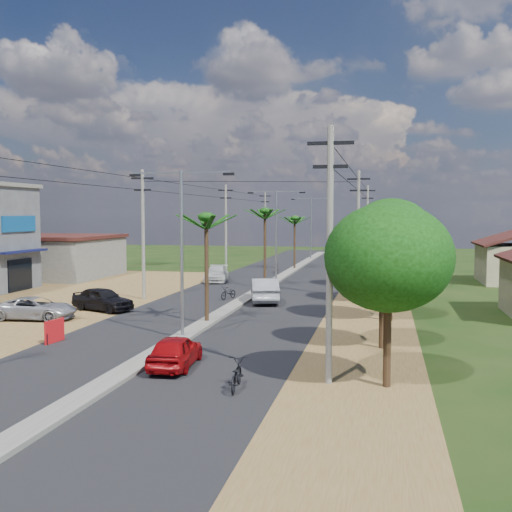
# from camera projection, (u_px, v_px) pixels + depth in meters

# --- Properties ---
(ground) EXTENTS (160.00, 160.00, 0.00)m
(ground) POSITION_uv_depth(u_px,v_px,m) (182.00, 339.00, 28.50)
(ground) COLOR black
(ground) RESTS_ON ground
(road) EXTENTS (12.00, 110.00, 0.04)m
(road) POSITION_uv_depth(u_px,v_px,m) (251.00, 296.00, 43.12)
(road) COLOR black
(road) RESTS_ON ground
(median) EXTENTS (1.00, 90.00, 0.18)m
(median) POSITION_uv_depth(u_px,v_px,m) (260.00, 290.00, 46.04)
(median) COLOR #605E56
(median) RESTS_ON ground
(dirt_lot_west) EXTENTS (18.00, 46.00, 0.04)m
(dirt_lot_west) POSITION_uv_depth(u_px,v_px,m) (7.00, 304.00, 39.46)
(dirt_lot_west) COLOR brown
(dirt_lot_west) RESTS_ON ground
(dirt_shoulder_east) EXTENTS (5.00, 90.00, 0.03)m
(dirt_shoulder_east) POSITION_uv_depth(u_px,v_px,m) (371.00, 300.00, 41.33)
(dirt_shoulder_east) COLOR brown
(dirt_shoulder_east) RESTS_ON ground
(low_shed) EXTENTS (10.40, 10.40, 3.95)m
(low_shed) POSITION_uv_depth(u_px,v_px,m) (54.00, 256.00, 56.18)
(low_shed) COLOR #605E56
(low_shed) RESTS_ON ground
(tree_east_a) EXTENTS (4.40, 4.40, 6.37)m
(tree_east_a) POSITION_uv_depth(u_px,v_px,m) (389.00, 258.00, 20.33)
(tree_east_a) COLOR black
(tree_east_a) RESTS_ON ground
(tree_east_b) EXTENTS (4.00, 4.00, 5.83)m
(tree_east_b) POSITION_uv_depth(u_px,v_px,m) (383.00, 256.00, 26.25)
(tree_east_b) COLOR black
(tree_east_b) RESTS_ON ground
(tree_east_c) EXTENTS (4.60, 4.60, 6.83)m
(tree_east_c) POSITION_uv_depth(u_px,v_px,m) (391.00, 234.00, 32.94)
(tree_east_c) COLOR black
(tree_east_c) RESTS_ON ground
(tree_east_d) EXTENTS (4.20, 4.20, 6.13)m
(tree_east_d) POSITION_uv_depth(u_px,v_px,m) (385.00, 238.00, 39.86)
(tree_east_d) COLOR black
(tree_east_d) RESTS_ON ground
(tree_east_e) EXTENTS (4.80, 4.80, 7.14)m
(tree_east_e) POSITION_uv_depth(u_px,v_px,m) (388.00, 225.00, 47.57)
(tree_east_e) COLOR black
(tree_east_e) RESTS_ON ground
(tree_east_f) EXTENTS (3.80, 3.80, 5.52)m
(tree_east_f) POSITION_uv_depth(u_px,v_px,m) (383.00, 236.00, 55.54)
(tree_east_f) COLOR black
(tree_east_f) RESTS_ON ground
(tree_east_g) EXTENTS (5.00, 5.00, 7.38)m
(tree_east_g) POSITION_uv_depth(u_px,v_px,m) (389.00, 221.00, 63.11)
(tree_east_g) COLOR black
(tree_east_g) RESTS_ON ground
(tree_east_h) EXTENTS (4.40, 4.40, 6.52)m
(tree_east_h) POSITION_uv_depth(u_px,v_px,m) (386.00, 225.00, 71.02)
(tree_east_h) COLOR black
(tree_east_h) RESTS_ON ground
(palm_median_near) EXTENTS (2.00, 2.00, 6.15)m
(palm_median_near) POSITION_uv_depth(u_px,v_px,m) (206.00, 222.00, 32.01)
(palm_median_near) COLOR black
(palm_median_near) RESTS_ON ground
(palm_median_mid) EXTENTS (2.00, 2.00, 6.55)m
(palm_median_mid) POSITION_uv_depth(u_px,v_px,m) (265.00, 215.00, 47.58)
(palm_median_mid) COLOR black
(palm_median_mid) RESTS_ON ground
(palm_median_far) EXTENTS (2.00, 2.00, 5.85)m
(palm_median_far) POSITION_uv_depth(u_px,v_px,m) (295.00, 220.00, 63.23)
(palm_median_far) COLOR black
(palm_median_far) RESTS_ON ground
(streetlight_near) EXTENTS (5.10, 0.18, 8.00)m
(streetlight_near) POSITION_uv_depth(u_px,v_px,m) (182.00, 239.00, 28.16)
(streetlight_near) COLOR gray
(streetlight_near) RESTS_ON ground
(streetlight_mid) EXTENTS (5.10, 0.18, 8.00)m
(streetlight_mid) POSITION_uv_depth(u_px,v_px,m) (276.00, 227.00, 52.53)
(streetlight_mid) COLOR gray
(streetlight_mid) RESTS_ON ground
(streetlight_far) EXTENTS (5.10, 0.18, 8.00)m
(streetlight_far) POSITION_uv_depth(u_px,v_px,m) (311.00, 223.00, 76.91)
(streetlight_far) COLOR gray
(streetlight_far) RESTS_ON ground
(utility_pole_w_b) EXTENTS (1.60, 0.24, 9.00)m
(utility_pole_w_b) POSITION_uv_depth(u_px,v_px,m) (143.00, 231.00, 41.34)
(utility_pole_w_b) COLOR #605E56
(utility_pole_w_b) RESTS_ON ground
(utility_pole_w_c) EXTENTS (1.60, 0.24, 9.00)m
(utility_pole_w_c) POSITION_uv_depth(u_px,v_px,m) (226.00, 225.00, 62.79)
(utility_pole_w_c) COLOR #605E56
(utility_pole_w_c) RESTS_ON ground
(utility_pole_w_d) EXTENTS (1.60, 0.24, 9.00)m
(utility_pole_w_d) POSITION_uv_depth(u_px,v_px,m) (265.00, 222.00, 83.26)
(utility_pole_w_d) COLOR #605E56
(utility_pole_w_d) RESTS_ON ground
(utility_pole_e_a) EXTENTS (1.60, 0.24, 9.00)m
(utility_pole_e_a) POSITION_uv_depth(u_px,v_px,m) (330.00, 249.00, 20.73)
(utility_pole_e_a) COLOR #605E56
(utility_pole_e_a) RESTS_ON ground
(utility_pole_e_b) EXTENTS (1.60, 0.24, 9.00)m
(utility_pole_e_b) POSITION_uv_depth(u_px,v_px,m) (358.00, 231.00, 42.18)
(utility_pole_e_b) COLOR #605E56
(utility_pole_e_b) RESTS_ON ground
(utility_pole_e_c) EXTENTS (1.60, 0.24, 9.00)m
(utility_pole_e_c) POSITION_uv_depth(u_px,v_px,m) (367.00, 225.00, 63.63)
(utility_pole_e_c) COLOR #605E56
(utility_pole_e_c) RESTS_ON ground
(car_red_near) EXTENTS (1.79, 3.86, 1.28)m
(car_red_near) POSITION_uv_depth(u_px,v_px,m) (175.00, 352.00, 23.14)
(car_red_near) COLOR maroon
(car_red_near) RESTS_ON ground
(car_silver_mid) EXTENTS (2.91, 5.25, 1.64)m
(car_silver_mid) POSITION_uv_depth(u_px,v_px,m) (264.00, 291.00, 40.16)
(car_silver_mid) COLOR gray
(car_silver_mid) RESTS_ON ground
(car_white_far) EXTENTS (2.65, 4.88, 1.34)m
(car_white_far) POSITION_uv_depth(u_px,v_px,m) (216.00, 274.00, 52.29)
(car_white_far) COLOR #B5B5B1
(car_white_far) RESTS_ON ground
(car_parked_silver) EXTENTS (4.68, 2.41, 1.26)m
(car_parked_silver) POSITION_uv_depth(u_px,v_px,m) (36.00, 309.00, 33.59)
(car_parked_silver) COLOR gray
(car_parked_silver) RESTS_ON ground
(car_parked_dark) EXTENTS (4.54, 3.11, 1.43)m
(car_parked_dark) POSITION_uv_depth(u_px,v_px,m) (103.00, 300.00, 36.64)
(car_parked_dark) COLOR black
(car_parked_dark) RESTS_ON ground
(moto_rider_east) EXTENTS (0.84, 1.95, 1.00)m
(moto_rider_east) POSITION_uv_depth(u_px,v_px,m) (236.00, 376.00, 20.25)
(moto_rider_east) COLOR black
(moto_rider_east) RESTS_ON ground
(moto_rider_west_a) EXTENTS (1.14, 1.84, 0.91)m
(moto_rider_west_a) POSITION_uv_depth(u_px,v_px,m) (229.00, 293.00, 41.52)
(moto_rider_west_a) COLOR black
(moto_rider_west_a) RESTS_ON ground
(moto_rider_west_b) EXTENTS (0.78, 1.70, 0.98)m
(moto_rider_west_b) POSITION_uv_depth(u_px,v_px,m) (277.00, 268.00, 59.91)
(moto_rider_west_b) COLOR black
(moto_rider_west_b) RESTS_ON ground
(roadside_sign) EXTENTS (0.25, 1.32, 1.10)m
(roadside_sign) POSITION_uv_depth(u_px,v_px,m) (54.00, 331.00, 27.62)
(roadside_sign) COLOR #B51015
(roadside_sign) RESTS_ON ground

